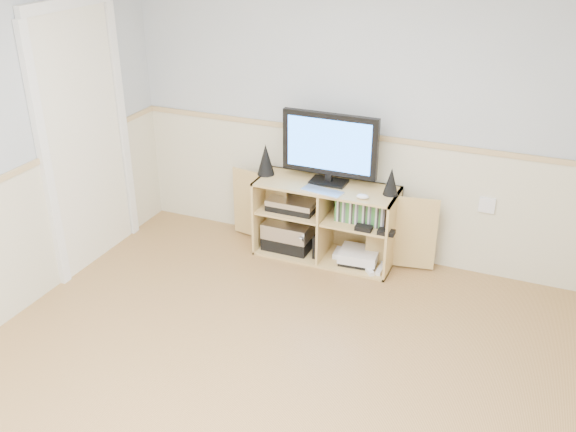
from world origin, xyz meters
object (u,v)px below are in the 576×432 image
object	(u,v)px
media_cabinet	(328,218)
keyboard	(322,191)
game_consoles	(358,256)
monitor	(330,146)

from	to	relation	value
media_cabinet	keyboard	world-z (taller)	keyboard
keyboard	game_consoles	world-z (taller)	keyboard
monitor	keyboard	world-z (taller)	monitor
monitor	keyboard	bearing A→B (deg)	-85.13
media_cabinet	keyboard	distance (m)	0.38
monitor	game_consoles	bearing A→B (deg)	-11.60
media_cabinet	monitor	bearing A→B (deg)	-90.00
monitor	game_consoles	distance (m)	0.94
media_cabinet	game_consoles	bearing A→B (deg)	-12.42
monitor	game_consoles	size ratio (longest dim) A/B	1.72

